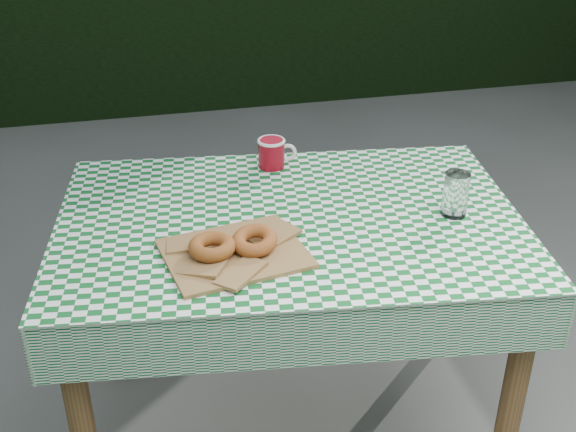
{
  "coord_description": "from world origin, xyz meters",
  "views": [
    {
      "loc": [
        -0.48,
        -1.49,
        1.67
      ],
      "look_at": [
        -0.12,
        0.05,
        0.79
      ],
      "focal_mm": 45.69,
      "sensor_mm": 36.0,
      "label": 1
    }
  ],
  "objects_px": {
    "table": "(289,335)",
    "drinking_glass": "(456,194)",
    "paper_bag": "(235,252)",
    "coffee_mug": "(271,153)"
  },
  "relations": [
    {
      "from": "paper_bag",
      "to": "coffee_mug",
      "type": "height_order",
      "value": "coffee_mug"
    },
    {
      "from": "table",
      "to": "drinking_glass",
      "type": "height_order",
      "value": "drinking_glass"
    },
    {
      "from": "table",
      "to": "paper_bag",
      "type": "height_order",
      "value": "paper_bag"
    },
    {
      "from": "paper_bag",
      "to": "drinking_glass",
      "type": "xyz_separation_m",
      "value": [
        0.58,
        0.07,
        0.05
      ]
    },
    {
      "from": "paper_bag",
      "to": "coffee_mug",
      "type": "relative_size",
      "value": 2.11
    },
    {
      "from": "table",
      "to": "drinking_glass",
      "type": "distance_m",
      "value": 0.61
    },
    {
      "from": "table",
      "to": "drinking_glass",
      "type": "relative_size",
      "value": 10.01
    },
    {
      "from": "paper_bag",
      "to": "coffee_mug",
      "type": "distance_m",
      "value": 0.49
    },
    {
      "from": "table",
      "to": "paper_bag",
      "type": "xyz_separation_m",
      "value": [
        -0.17,
        -0.15,
        0.39
      ]
    },
    {
      "from": "paper_bag",
      "to": "drinking_glass",
      "type": "height_order",
      "value": "drinking_glass"
    }
  ]
}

